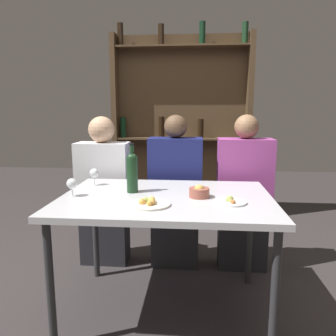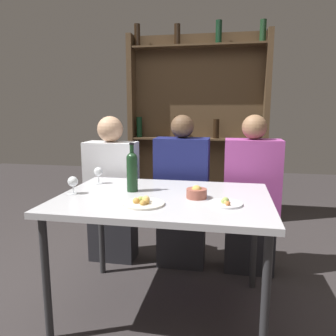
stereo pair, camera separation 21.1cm
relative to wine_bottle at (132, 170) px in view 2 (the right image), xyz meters
name	(u,v)px [view 2 (the right image)]	position (x,y,z in m)	size (l,w,h in m)	color
ground_plane	(164,309)	(0.22, -0.08, -0.91)	(10.00, 10.00, 0.00)	#332D2D
dining_table	(164,206)	(0.22, -0.08, -0.20)	(1.28, 0.91, 0.77)	silver
wine_rack_wall	(197,123)	(0.22, 1.89, 0.22)	(1.61, 0.21, 2.24)	#4C3823
wine_bottle	(132,170)	(0.00, 0.00, 0.00)	(0.07, 0.07, 0.32)	#19381E
wine_glass_0	(73,182)	(-0.35, -0.13, -0.07)	(0.06, 0.06, 0.11)	silver
wine_glass_1	(98,172)	(-0.30, 0.17, -0.06)	(0.06, 0.06, 0.12)	silver
food_plate_0	(226,203)	(0.60, -0.20, -0.13)	(0.19, 0.19, 0.04)	white
food_plate_1	(143,203)	(0.15, -0.28, -0.13)	(0.23, 0.23, 0.05)	silver
snack_bowl	(197,193)	(0.42, -0.09, -0.11)	(0.12, 0.12, 0.08)	#995142
seated_person_left	(112,194)	(-0.36, 0.58, -0.33)	(0.43, 0.22, 1.24)	#26262B
seated_person_center	(182,197)	(0.24, 0.58, -0.33)	(0.43, 0.22, 1.25)	#26262B
seated_person_right	(251,200)	(0.79, 0.58, -0.32)	(0.43, 0.22, 1.25)	#26262B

